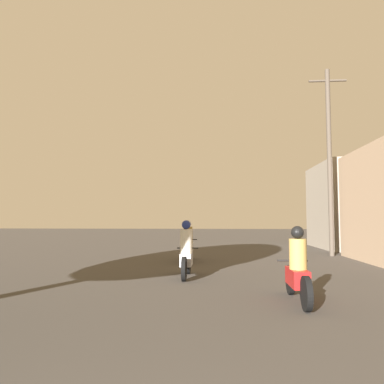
% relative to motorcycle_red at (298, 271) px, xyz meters
% --- Properties ---
extents(motorcycle_red, '(0.60, 2.05, 1.43)m').
position_rel_motorcycle_red_xyz_m(motorcycle_red, '(0.00, 0.00, 0.00)').
color(motorcycle_red, black).
rests_on(motorcycle_red, ground_plane).
extents(motorcycle_silver, '(0.60, 1.92, 1.52)m').
position_rel_motorcycle_red_xyz_m(motorcycle_silver, '(-2.36, 2.84, 0.04)').
color(motorcycle_silver, black).
rests_on(motorcycle_silver, ground_plane).
extents(motorcycle_white, '(0.60, 2.07, 1.52)m').
position_rel_motorcycle_red_xyz_m(motorcycle_white, '(-2.63, 6.66, 0.04)').
color(motorcycle_white, black).
rests_on(motorcycle_white, ground_plane).
extents(building_right_far, '(5.62, 5.41, 4.52)m').
position_rel_motorcycle_red_xyz_m(building_right_far, '(6.66, 13.47, 1.69)').
color(building_right_far, gray).
rests_on(building_right_far, ground_plane).
extents(utility_pole_far, '(1.60, 0.20, 8.08)m').
position_rel_motorcycle_red_xyz_m(utility_pole_far, '(3.26, 9.05, 3.64)').
color(utility_pole_far, '#4C4238').
rests_on(utility_pole_far, ground_plane).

